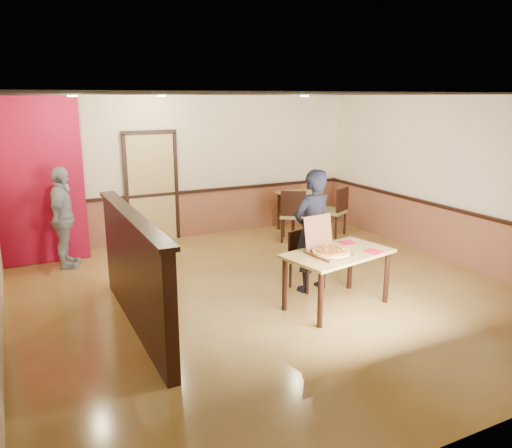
{
  "coord_description": "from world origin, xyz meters",
  "views": [
    {
      "loc": [
        -3.21,
        -5.95,
        2.77
      ],
      "look_at": [
        -0.26,
        0.0,
        1.07
      ],
      "focal_mm": 35.0,
      "sensor_mm": 36.0,
      "label": 1
    }
  ],
  "objects_px": {
    "diner_chair": "(304,257)",
    "pizza_box": "(329,250)",
    "main_table": "(337,260)",
    "diner": "(312,231)",
    "side_chair_left": "(294,213)",
    "side_table": "(299,201)",
    "condiment": "(303,188)",
    "side_chair_right": "(335,209)",
    "passerby": "(63,218)"
  },
  "relations": [
    {
      "from": "side_table",
      "to": "condiment",
      "type": "bearing_deg",
      "value": 9.43
    },
    {
      "from": "main_table",
      "to": "diner_chair",
      "type": "height_order",
      "value": "diner_chair"
    },
    {
      "from": "main_table",
      "to": "passerby",
      "type": "distance_m",
      "value": 4.55
    },
    {
      "from": "side_table",
      "to": "condiment",
      "type": "height_order",
      "value": "condiment"
    },
    {
      "from": "side_chair_left",
      "to": "side_chair_right",
      "type": "height_order",
      "value": "side_chair_left"
    },
    {
      "from": "main_table",
      "to": "pizza_box",
      "type": "relative_size",
      "value": 2.68
    },
    {
      "from": "main_table",
      "to": "side_table",
      "type": "relative_size",
      "value": 1.89
    },
    {
      "from": "side_table",
      "to": "pizza_box",
      "type": "distance_m",
      "value": 4.02
    },
    {
      "from": "diner_chair",
      "to": "pizza_box",
      "type": "xyz_separation_m",
      "value": [
        -0.16,
        -0.84,
        0.36
      ]
    },
    {
      "from": "side_chair_right",
      "to": "passerby",
      "type": "distance_m",
      "value": 5.17
    },
    {
      "from": "side_chair_left",
      "to": "condiment",
      "type": "height_order",
      "value": "side_chair_left"
    },
    {
      "from": "diner",
      "to": "passerby",
      "type": "distance_m",
      "value": 4.1
    },
    {
      "from": "side_table",
      "to": "pizza_box",
      "type": "height_order",
      "value": "pizza_box"
    },
    {
      "from": "diner_chair",
      "to": "side_chair_left",
      "type": "relative_size",
      "value": 0.83
    },
    {
      "from": "side_chair_right",
      "to": "side_table",
      "type": "distance_m",
      "value": 0.79
    },
    {
      "from": "main_table",
      "to": "side_chair_right",
      "type": "relative_size",
      "value": 1.56
    },
    {
      "from": "diner",
      "to": "pizza_box",
      "type": "height_order",
      "value": "diner"
    },
    {
      "from": "side_chair_left",
      "to": "pizza_box",
      "type": "height_order",
      "value": "pizza_box"
    },
    {
      "from": "side_chair_left",
      "to": "side_chair_right",
      "type": "distance_m",
      "value": 0.98
    },
    {
      "from": "condiment",
      "to": "diner_chair",
      "type": "bearing_deg",
      "value": -121.0
    },
    {
      "from": "side_chair_right",
      "to": "side_chair_left",
      "type": "bearing_deg",
      "value": -28.69
    },
    {
      "from": "diner_chair",
      "to": "side_chair_left",
      "type": "bearing_deg",
      "value": 48.29
    },
    {
      "from": "side_chair_left",
      "to": "pizza_box",
      "type": "xyz_separation_m",
      "value": [
        -1.25,
        -3.01,
        0.26
      ]
    },
    {
      "from": "side_chair_right",
      "to": "side_table",
      "type": "xyz_separation_m",
      "value": [
        -0.49,
        0.62,
        0.1
      ]
    },
    {
      "from": "side_table",
      "to": "condiment",
      "type": "distance_m",
      "value": 0.28
    },
    {
      "from": "main_table",
      "to": "side_chair_left",
      "type": "bearing_deg",
      "value": 58.61
    },
    {
      "from": "side_chair_left",
      "to": "diner",
      "type": "relative_size",
      "value": 0.58
    },
    {
      "from": "pizza_box",
      "to": "condiment",
      "type": "relative_size",
      "value": 3.69
    },
    {
      "from": "diner_chair",
      "to": "diner",
      "type": "relative_size",
      "value": 0.48
    },
    {
      "from": "side_table",
      "to": "diner",
      "type": "relative_size",
      "value": 0.46
    },
    {
      "from": "main_table",
      "to": "passerby",
      "type": "xyz_separation_m",
      "value": [
        -3.09,
        3.34,
        0.18
      ]
    },
    {
      "from": "diner_chair",
      "to": "pizza_box",
      "type": "height_order",
      "value": "pizza_box"
    },
    {
      "from": "diner_chair",
      "to": "passerby",
      "type": "xyz_separation_m",
      "value": [
        -3.08,
        2.53,
        0.37
      ]
    },
    {
      "from": "diner",
      "to": "side_table",
      "type": "bearing_deg",
      "value": -127.55
    },
    {
      "from": "side_chair_left",
      "to": "diner_chair",
      "type": "bearing_deg",
      "value": 96.81
    },
    {
      "from": "side_chair_right",
      "to": "passerby",
      "type": "relative_size",
      "value": 0.6
    },
    {
      "from": "side_chair_left",
      "to": "condiment",
      "type": "relative_size",
      "value": 6.54
    },
    {
      "from": "diner_chair",
      "to": "side_table",
      "type": "distance_m",
      "value": 3.21
    },
    {
      "from": "main_table",
      "to": "side_chair_right",
      "type": "bearing_deg",
      "value": 43.83
    },
    {
      "from": "diner_chair",
      "to": "condiment",
      "type": "height_order",
      "value": "condiment"
    },
    {
      "from": "main_table",
      "to": "side_table",
      "type": "distance_m",
      "value": 3.91
    },
    {
      "from": "side_chair_left",
      "to": "passerby",
      "type": "bearing_deg",
      "value": 28.5
    },
    {
      "from": "side_chair_right",
      "to": "passerby",
      "type": "xyz_separation_m",
      "value": [
        -5.15,
        0.37,
        0.29
      ]
    },
    {
      "from": "side_table",
      "to": "diner",
      "type": "bearing_deg",
      "value": -117.95
    },
    {
      "from": "main_table",
      "to": "diner",
      "type": "bearing_deg",
      "value": 76.92
    },
    {
      "from": "side_chair_right",
      "to": "diner_chair",
      "type": "bearing_deg",
      "value": 17.72
    },
    {
      "from": "side_chair_right",
      "to": "pizza_box",
      "type": "distance_m",
      "value": 3.75
    },
    {
      "from": "main_table",
      "to": "diner",
      "type": "height_order",
      "value": "diner"
    },
    {
      "from": "main_table",
      "to": "side_table",
      "type": "bearing_deg",
      "value": 54.89
    },
    {
      "from": "side_chair_left",
      "to": "passerby",
      "type": "distance_m",
      "value": 4.19
    }
  ]
}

